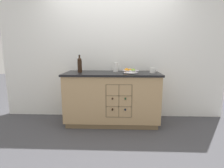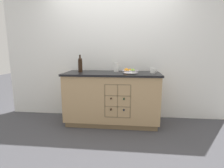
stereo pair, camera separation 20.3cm
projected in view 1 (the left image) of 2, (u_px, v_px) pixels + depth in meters
ground_plane at (112, 122)px, 3.27m from camera, size 14.00×14.00×0.00m
back_wall at (113, 53)px, 3.43m from camera, size 4.40×0.06×2.55m
kitchen_island at (112, 98)px, 3.18m from camera, size 1.69×0.71×0.94m
fruit_bowl at (130, 71)px, 3.01m from camera, size 0.29×0.29×0.09m
white_pitcher at (116, 67)px, 3.23m from camera, size 0.15×0.10×0.17m
ceramic_mug at (152, 70)px, 3.05m from camera, size 0.13×0.09×0.09m
standing_wine_bottle at (80, 65)px, 3.09m from camera, size 0.08×0.08×0.31m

